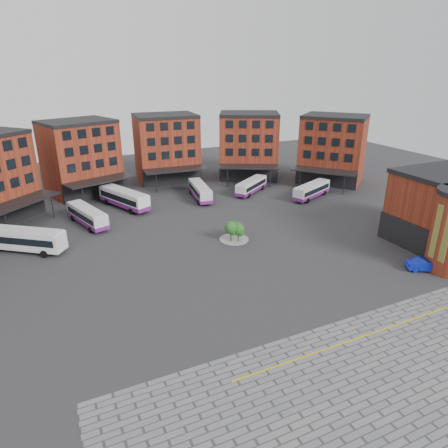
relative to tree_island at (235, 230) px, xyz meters
name	(u,v)px	position (x,y,z in m)	size (l,w,h in m)	color
ground	(262,278)	(-1.96, -11.53, -1.78)	(160.00, 160.00, 0.00)	#28282B
paving_zone	(424,399)	(0.04, -33.53, -1.77)	(50.00, 22.00, 0.02)	slate
yellow_line	(353,340)	(0.04, -25.53, -1.75)	(26.00, 0.15, 0.02)	gold
main_building	(143,161)	(-6.73, 26.72, 5.44)	(94.14, 42.48, 14.60)	maroon
tree_island	(235,230)	(0.00, 0.00, 0.00)	(4.40, 4.40, 3.26)	gray
bus_a	(24,239)	(-28.38, 9.21, 0.17)	(10.97, 9.01, 3.29)	white
bus_b	(87,216)	(-19.08, 15.95, -0.17)	(5.45, 10.82, 2.98)	silver
bus_c	(124,198)	(-11.84, 21.96, 0.04)	(7.30, 12.03, 3.36)	white
bus_d	(200,191)	(2.73, 21.06, -0.19)	(3.81, 10.67, 2.94)	silver
bus_e	(251,186)	(13.69, 20.23, -0.27)	(9.43, 7.61, 2.80)	white
bus_f	(312,190)	(22.90, 12.30, -0.21)	(10.38, 6.32, 2.90)	silver
blue_car	(425,265)	(17.98, -18.44, -1.01)	(1.63, 4.69, 1.54)	#0D1EB5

